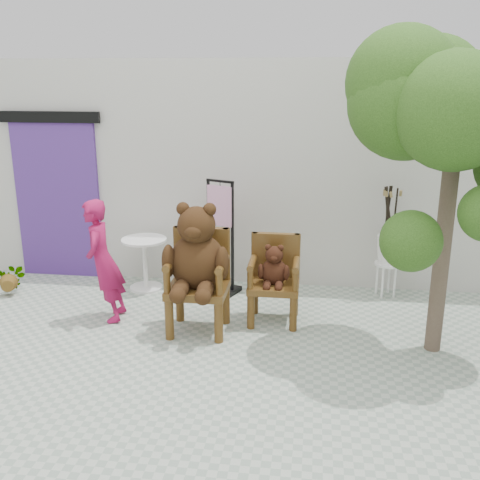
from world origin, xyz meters
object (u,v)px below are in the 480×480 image
Objects in this scene: chair_small at (274,273)px; display_stand at (221,250)px; cafe_table at (145,258)px; tree at (434,110)px; chair_big at (197,261)px; person at (103,261)px; stool_bucket at (388,249)px.

display_stand is (-0.76, 0.80, -0.01)m from chair_small.
tree is (3.31, -1.30, 2.04)m from cafe_table.
chair_big is 1.47× the size of chair_small.
person is 1.07m from cafe_table.
person is at bearing 171.72° from chair_big.
chair_small is 1.69m from stool_bucket.
chair_big is 1.03× the size of person.
tree is at bearing -21.37° from cafe_table.
person reaches higher than chair_small.
chair_small is 0.70× the size of person.
stool_bucket is 2.35m from tree.
chair_big is 1.16m from person.
person is 3.91m from tree.
display_stand is 0.46× the size of tree.
cafe_table is 0.47× the size of display_stand.
tree is at bearing -7.67° from display_stand.
chair_small is at bearing -145.76° from stool_bucket.
chair_small is (0.82, 0.40, -0.24)m from chair_big.
cafe_table is 0.49× the size of stool_bucket.
chair_small is 1.99m from person.
tree is at bearing -85.26° from stool_bucket.
chair_small is 0.70× the size of stool_bucket.
chair_big is at bearing 74.47° from person.
cafe_table is 1.04m from display_stand.
cafe_table is (-0.97, 1.18, -0.39)m from chair_big.
cafe_table is (0.18, 1.01, -0.28)m from person.
cafe_table is at bearing 156.45° from chair_small.
display_stand is (1.20, 1.03, -0.14)m from person.
stool_bucket reaches higher than cafe_table.
chair_big is 2.11× the size of cafe_table.
person is 2.05× the size of cafe_table.
person is 3.57m from stool_bucket.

